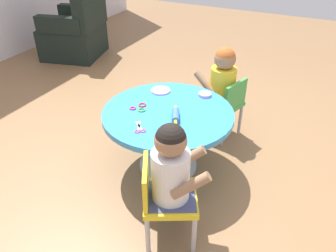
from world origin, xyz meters
TOP-DOWN VIEW (x-y plane):
  - ground_plane at (0.00, 0.00)m, footprint 10.00×10.00m
  - craft_table at (0.00, 0.00)m, footprint 0.92×0.92m
  - child_chair_left at (-0.58, -0.27)m, footprint 0.41×0.41m
  - seated_child_left at (-0.56, -0.30)m, footprint 0.40×0.43m
  - child_chair_right at (0.60, -0.22)m, footprint 0.38×0.38m
  - seated_child_right at (0.61, -0.19)m, footprint 0.36×0.41m
  - armchair_dark at (1.56, 2.15)m, footprint 0.86×0.87m
  - rolling_pin at (-0.06, -0.09)m, footprint 0.22×0.12m
  - craft_scissors at (-0.29, 0.06)m, footprint 0.14×0.13m
  - playdough_blob_0 at (0.33, -0.14)m, footprint 0.10×0.10m
  - playdough_blob_1 at (0.25, 0.19)m, footprint 0.15×0.15m
  - cookie_cutter_0 at (-0.07, 0.17)m, footprint 0.05×0.05m
  - cookie_cutter_1 at (-0.01, 0.20)m, footprint 0.06×0.06m
  - cookie_cutter_2 at (-0.08, 0.24)m, footprint 0.05×0.05m

SIDE VIEW (x-z plane):
  - ground_plane at x=0.00m, z-range 0.00..0.00m
  - child_chair_left at x=-0.58m, z-range 0.04..0.57m
  - child_chair_right at x=0.60m, z-range 0.04..0.57m
  - armchair_dark at x=1.56m, z-range -0.12..0.73m
  - craft_table at x=0.00m, z-range 0.13..0.63m
  - craft_scissors at x=-0.29m, z-range 0.49..0.50m
  - cookie_cutter_0 at x=-0.07m, z-range 0.49..0.50m
  - cookie_cutter_1 at x=-0.01m, z-range 0.49..0.50m
  - cookie_cutter_2 at x=-0.08m, z-range 0.49..0.50m
  - playdough_blob_1 at x=0.25m, z-range 0.49..0.50m
  - playdough_blob_0 at x=0.33m, z-range 0.49..0.51m
  - rolling_pin at x=-0.06m, z-range 0.49..0.54m
  - seated_child_left at x=-0.56m, z-range 0.28..0.79m
  - seated_child_right at x=0.61m, z-range 0.28..0.79m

